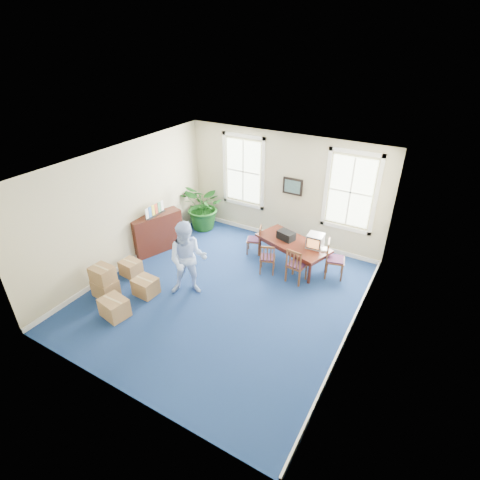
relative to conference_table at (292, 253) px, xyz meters
The scene contains 25 objects.
floor 2.28m from the conference_table, 112.45° to the right, with size 6.50×6.50×0.00m, color navy.
ceiling 3.65m from the conference_table, 112.45° to the right, with size 6.50×6.50×0.00m, color white.
wall_back 1.92m from the conference_table, 126.55° to the left, with size 6.50×6.50×0.00m, color #BCB28E.
wall_front 5.55m from the conference_table, 99.18° to the right, with size 6.50×6.50×0.00m, color #BCB28E.
wall_left 4.57m from the conference_table, 151.62° to the right, with size 6.50×6.50×0.00m, color #BCB28E.
wall_right 3.24m from the conference_table, 44.31° to the right, with size 6.50×6.50×0.00m, color #BCB28E.
baseboard_back 1.45m from the conference_table, 127.27° to the left, with size 6.00×0.04×0.12m, color white.
baseboard_left 4.37m from the conference_table, 151.43° to the right, with size 0.04×6.50×0.12m, color white.
baseboard_right 2.98m from the conference_table, 44.71° to the right, with size 0.04×6.50×0.12m, color white.
window_left 2.90m from the conference_table, 152.14° to the left, with size 1.40×0.12×2.20m, color white, non-canonical shape.
window_right 2.20m from the conference_table, 47.76° to the left, with size 1.40×0.12×2.20m, color white, non-canonical shape.
wall_picture 1.88m from the conference_table, 116.80° to the left, with size 0.58×0.06×0.48m, color black, non-canonical shape.
conference_table is the anchor object (origin of this frame).
crt_tv 0.78m from the conference_table, ahead, with size 0.40×0.43×0.36m, color #B7B7BC, non-canonical shape.
game_console 0.93m from the conference_table, ahead, with size 0.15×0.19×0.05m, color white.
equipment_bag 0.51m from the conference_table, 168.69° to the left, with size 0.45×0.29×0.23m, color black.
chair_near_left 0.79m from the conference_table, 120.96° to the right, with size 0.39×0.39×0.86m, color brown, non-canonical shape.
chair_near_right 0.80m from the conference_table, 59.04° to the right, with size 0.43×0.43×0.96m, color brown, non-canonical shape.
chair_end_left 1.17m from the conference_table, behind, with size 0.38×0.38×0.84m, color brown, non-canonical shape.
chair_end_right 1.18m from the conference_table, ahead, with size 0.46×0.46×1.02m, color brown, non-canonical shape.
man 2.97m from the conference_table, 124.16° to the right, with size 0.92×0.71×1.88m, color #ADC8FF.
credenza 3.83m from the conference_table, 160.84° to the right, with size 0.42×1.45×1.14m, color #451910.
brochure_rack 3.93m from the conference_table, 160.74° to the right, with size 0.13×0.76×0.33m, color #99999E, non-canonical shape.
potted_plant 3.26m from the conference_table, behind, with size 1.38×1.20×1.53m, color #134613.
cardboard_boxes 4.60m from the conference_table, 132.18° to the right, with size 1.47×1.47×0.84m, color #A37647, non-canonical shape.
Camera 1 is at (3.94, -6.04, 5.62)m, focal length 28.00 mm.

